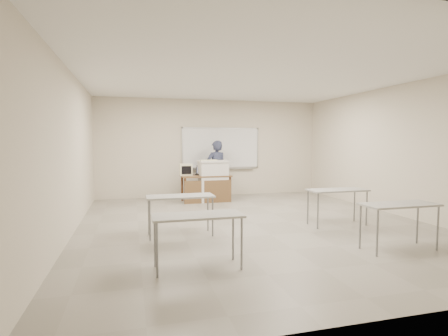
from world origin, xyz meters
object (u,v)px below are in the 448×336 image
object	(u,v)px
podium	(213,181)
laptop	(201,173)
mouse	(224,174)
instructor_desk	(207,183)
whiteboard	(221,149)
crt_monitor	(186,170)
presenter	(216,169)
keyboard	(209,160)

from	to	relation	value
podium	laptop	xyz separation A→B (m)	(-0.30, 0.22, 0.22)
mouse	laptop	bearing A→B (deg)	148.90
podium	laptop	world-z (taller)	podium
instructor_desk	laptop	bearing A→B (deg)	109.96
whiteboard	crt_monitor	distance (m)	1.62
whiteboard	laptop	size ratio (longest dim) A/B	7.07
instructor_desk	crt_monitor	world-z (taller)	crt_monitor
instructor_desk	mouse	bearing A→B (deg)	15.86
crt_monitor	presenter	world-z (taller)	presenter
podium	laptop	distance (m)	0.43
podium	keyboard	distance (m)	0.62
laptop	keyboard	bearing A→B (deg)	-45.86
instructor_desk	presenter	size ratio (longest dim) A/B	0.80
podium	laptop	bearing A→B (deg)	143.22
presenter	laptop	bearing A→B (deg)	20.07
podium	crt_monitor	world-z (taller)	podium
instructor_desk	laptop	world-z (taller)	laptop
laptop	instructor_desk	bearing A→B (deg)	-49.47
mouse	presenter	size ratio (longest dim) A/B	0.05
podium	mouse	distance (m)	0.41
instructor_desk	podium	bearing A→B (deg)	14.16
instructor_desk	laptop	size ratio (longest dim) A/B	3.97
podium	keyboard	xyz separation A→B (m)	(-0.15, -0.12, 0.59)
mouse	presenter	xyz separation A→B (m)	(-0.12, 0.44, 0.10)
crt_monitor	keyboard	size ratio (longest dim) A/B	0.83
mouse	crt_monitor	bearing A→B (deg)	154.35
whiteboard	instructor_desk	distance (m)	1.60
instructor_desk	crt_monitor	bearing A→B (deg)	156.25
keyboard	crt_monitor	bearing A→B (deg)	155.71
instructor_desk	laptop	xyz separation A→B (m)	(-0.10, 0.27, 0.27)
whiteboard	mouse	world-z (taller)	whiteboard
crt_monitor	instructor_desk	bearing A→B (deg)	-19.98
whiteboard	instructor_desk	xyz separation A→B (m)	(-0.70, -1.09, -0.94)
presenter	crt_monitor	bearing A→B (deg)	8.25
podium	keyboard	bearing A→B (deg)	-142.34
laptop	mouse	distance (m)	0.66
instructor_desk	keyboard	world-z (taller)	keyboard
laptop	presenter	distance (m)	0.63
laptop	whiteboard	bearing A→B (deg)	65.97
podium	keyboard	world-z (taller)	keyboard
mouse	keyboard	world-z (taller)	keyboard
whiteboard	crt_monitor	bearing A→B (deg)	-145.57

